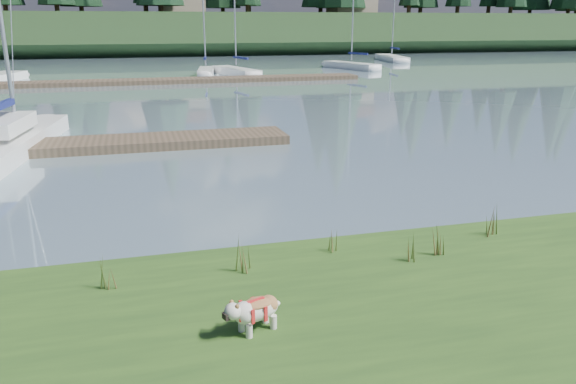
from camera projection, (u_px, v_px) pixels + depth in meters
name	position (u px, v px, depth m)	size (l,w,h in m)	color
ground	(150.00, 84.00, 38.76)	(200.00, 200.00, 0.00)	#7F9BA9
ridge	(138.00, 34.00, 77.74)	(200.00, 20.00, 5.00)	#1F3419
bulldog	(256.00, 309.00, 6.96)	(0.80, 0.51, 0.47)	silver
sailboat_main	(17.00, 135.00, 18.94)	(2.93, 9.17, 12.96)	white
dock_near	(46.00, 147.00, 18.32)	(16.00, 2.00, 0.30)	#4C3D2C
dock_far	(179.00, 81.00, 39.22)	(26.00, 2.20, 0.30)	#4C3D2C
sailboat_bg_2	(206.00, 71.00, 44.84)	(2.02, 5.80, 8.82)	white
sailboat_bg_3	(233.00, 70.00, 45.37)	(3.19, 7.41, 10.78)	white
sailboat_bg_4	(347.00, 65.00, 51.32)	(3.69, 7.43, 10.91)	white
sailboat_bg_5	(390.00, 57.00, 62.20)	(3.31, 9.19, 12.76)	white
weed_0	(243.00, 255.00, 8.63)	(0.17, 0.14, 0.67)	#475B23
weed_1	(334.00, 242.00, 9.40)	(0.17, 0.14, 0.42)	#475B23
weed_2	(439.00, 240.00, 9.21)	(0.17, 0.14, 0.68)	#475B23
weed_3	(107.00, 275.00, 8.05)	(0.17, 0.14, 0.54)	#475B23
weed_4	(410.00, 251.00, 9.02)	(0.17, 0.14, 0.45)	#475B23
weed_5	(493.00, 221.00, 10.09)	(0.17, 0.14, 0.69)	#475B23
mud_lip	(213.00, 266.00, 9.56)	(60.00, 0.50, 0.14)	#33281C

